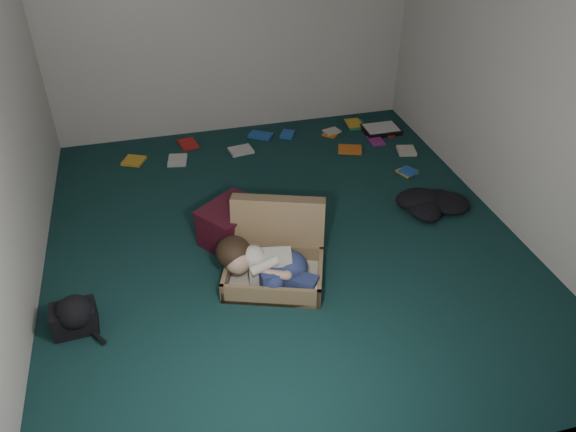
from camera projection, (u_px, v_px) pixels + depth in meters
name	position (u px, v px, depth m)	size (l,w,h in m)	color
floor	(284.00, 239.00, 4.91)	(4.50, 4.50, 0.00)	#113332
wall_back	(230.00, 16.00, 5.93)	(4.50, 4.50, 0.00)	silver
wall_front	(414.00, 310.00, 2.38)	(4.50, 4.50, 0.00)	silver
wall_right	(520.00, 75.00, 4.57)	(4.50, 4.50, 0.00)	silver
suitcase	(276.00, 254.00, 4.47)	(0.96, 0.95, 0.56)	olive
person	(266.00, 265.00, 4.30)	(0.75, 0.59, 0.35)	silver
maroon_bin	(231.00, 224.00, 4.79)	(0.64, 0.62, 0.35)	#400D1A
backpack	(74.00, 318.00, 3.98)	(0.38, 0.30, 0.23)	black
clothing_pile	(429.00, 199.00, 5.29)	(0.48, 0.40, 0.15)	black
paper_tray	(381.00, 129.00, 6.58)	(0.42, 0.32, 0.06)	black
book_scatter	(301.00, 145.00, 6.30)	(3.16, 1.44, 0.02)	gold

